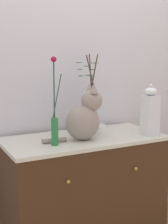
% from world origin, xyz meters
% --- Properties ---
extents(wall_back, '(4.40, 0.08, 2.60)m').
position_xyz_m(wall_back, '(0.00, 0.35, 1.30)').
color(wall_back, silver).
rests_on(wall_back, ground_plane).
extents(sideboard, '(1.14, 0.56, 0.85)m').
position_xyz_m(sideboard, '(0.00, -0.00, 0.43)').
color(sideboard, '#3C2513').
rests_on(sideboard, ground_plane).
extents(cat_sitting, '(0.42, 0.21, 0.39)m').
position_xyz_m(cat_sitting, '(-0.03, -0.07, 1.01)').
color(cat_sitting, gray).
rests_on(cat_sitting, sideboard).
extents(vase_slim_green, '(0.08, 0.05, 0.56)m').
position_xyz_m(vase_slim_green, '(-0.26, -0.11, 1.01)').
color(vase_slim_green, '#297638').
rests_on(vase_slim_green, sideboard).
extents(bowl_porcelain, '(0.18, 0.18, 0.06)m').
position_xyz_m(bowl_porcelain, '(0.13, 0.09, 0.88)').
color(bowl_porcelain, silver).
rests_on(bowl_porcelain, sideboard).
extents(vase_glass_clear, '(0.21, 0.19, 0.52)m').
position_xyz_m(vase_glass_clear, '(0.12, 0.09, 1.05)').
color(vase_glass_clear, silver).
rests_on(vase_glass_clear, bowl_porcelain).
extents(jar_lidded_porcelain, '(0.10, 0.10, 0.37)m').
position_xyz_m(jar_lidded_porcelain, '(0.45, -0.16, 1.02)').
color(jar_lidded_porcelain, silver).
rests_on(jar_lidded_porcelain, sideboard).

